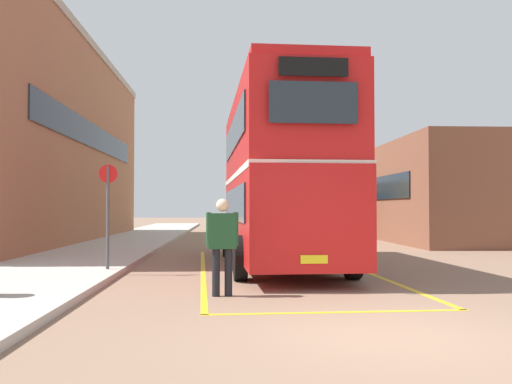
{
  "coord_description": "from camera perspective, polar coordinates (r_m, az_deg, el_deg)",
  "views": [
    {
      "loc": [
        -2.03,
        -6.94,
        1.61
      ],
      "look_at": [
        -1.05,
        11.31,
        2.11
      ],
      "focal_mm": 39.36,
      "sensor_mm": 36.0,
      "label": 1
    }
  ],
  "objects": [
    {
      "name": "depot_building_right",
      "position": [
        31.41,
        19.27,
        -0.19
      ],
      "size": [
        8.88,
        17.24,
        4.64
      ],
      "color": "brown",
      "rests_on": "ground"
    },
    {
      "name": "brick_building_left",
      "position": [
        27.71,
        -22.24,
        4.74
      ],
      "size": [
        6.14,
        22.69,
        9.2
      ],
      "color": "#9E6647",
      "rests_on": "ground"
    },
    {
      "name": "sidewalk_left",
      "position": [
        24.21,
        -13.76,
        -5.18
      ],
      "size": [
        4.0,
        57.6,
        0.14
      ],
      "primitive_type": "cube",
      "color": "#B2ADA3",
      "rests_on": "ground"
    },
    {
      "name": "single_deck_bus",
      "position": [
        33.12,
        6.07,
        -1.52
      ],
      "size": [
        3.29,
        8.79,
        3.02
      ],
      "color": "black",
      "rests_on": "ground"
    },
    {
      "name": "bus_stop_sign",
      "position": [
        13.84,
        -14.82,
        -1.36
      ],
      "size": [
        0.43,
        0.15,
        2.49
      ],
      "color": "#4C4C51",
      "rests_on": "sidewalk_left"
    },
    {
      "name": "bay_marking_yellow",
      "position": [
        13.74,
        3.16,
        -8.28
      ],
      "size": [
        4.69,
        12.08,
        0.01
      ],
      "color": "gold",
      "rests_on": "ground"
    },
    {
      "name": "double_decker_bus",
      "position": [
        15.53,
        2.26,
        1.76
      ],
      "size": [
        3.12,
        10.0,
        4.75
      ],
      "color": "black",
      "rests_on": "ground"
    },
    {
      "name": "ground_plane",
      "position": [
        21.5,
        2.38,
        -5.87
      ],
      "size": [
        135.6,
        135.6,
        0.0
      ],
      "primitive_type": "plane",
      "color": "#846651"
    },
    {
      "name": "pedestrian_boarding",
      "position": [
        10.22,
        -3.45,
        -4.81
      ],
      "size": [
        0.59,
        0.27,
        1.77
      ],
      "color": "black",
      "rests_on": "ground"
    }
  ]
}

